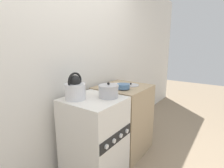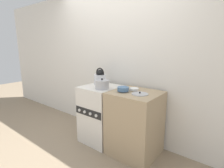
{
  "view_description": "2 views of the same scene",
  "coord_description": "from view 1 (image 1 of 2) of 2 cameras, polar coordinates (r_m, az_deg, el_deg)",
  "views": [
    {
      "loc": [
        -1.27,
        -0.85,
        1.44
      ],
      "look_at": [
        0.28,
        0.25,
        1.01
      ],
      "focal_mm": 28.0,
      "sensor_mm": 36.0,
      "label": 1
    },
    {
      "loc": [
        1.78,
        -1.69,
        1.53
      ],
      "look_at": [
        0.22,
        0.3,
        0.98
      ],
      "focal_mm": 28.0,
      "sensor_mm": 36.0,
      "label": 2
    }
  ],
  "objects": [
    {
      "name": "wall_back",
      "position": [
        2.0,
        -15.07,
        6.8
      ],
      "size": [
        7.0,
        0.06,
        2.5
      ],
      "color": "silver",
      "rests_on": "ground_plane"
    },
    {
      "name": "stove",
      "position": [
        1.97,
        -5.79,
        -17.44
      ],
      "size": [
        0.54,
        0.59,
        0.91
      ],
      "color": "silver",
      "rests_on": "ground_plane"
    },
    {
      "name": "kettle",
      "position": [
        1.76,
        -11.87,
        -1.62
      ],
      "size": [
        0.25,
        0.2,
        0.27
      ],
      "color": "silver",
      "rests_on": "stove"
    },
    {
      "name": "enamel_bowl",
      "position": [
        2.1,
        3.67,
        -0.77
      ],
      "size": [
        0.16,
        0.16,
        0.07
      ],
      "color": "#4C729E",
      "rests_on": "counter"
    },
    {
      "name": "cooking_pot",
      "position": [
        1.79,
        -1.15,
        -2.31
      ],
      "size": [
        0.21,
        0.21,
        0.16
      ],
      "color": "#B2B2B7",
      "rests_on": "stove"
    },
    {
      "name": "counter",
      "position": [
        2.43,
        3.63,
        -11.28
      ],
      "size": [
        0.65,
        0.62,
        0.91
      ],
      "color": "tan",
      "rests_on": "ground_plane"
    },
    {
      "name": "loose_pot_lid",
      "position": [
        2.33,
        6.14,
        -0.32
      ],
      "size": [
        0.22,
        0.22,
        0.03
      ],
      "color": "#B2B2B7",
      "rests_on": "counter"
    },
    {
      "name": "small_ceramic_bowl",
      "position": [
        2.25,
        1.61,
        -0.29
      ],
      "size": [
        0.13,
        0.13,
        0.04
      ],
      "color": "white",
      "rests_on": "counter"
    }
  ]
}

